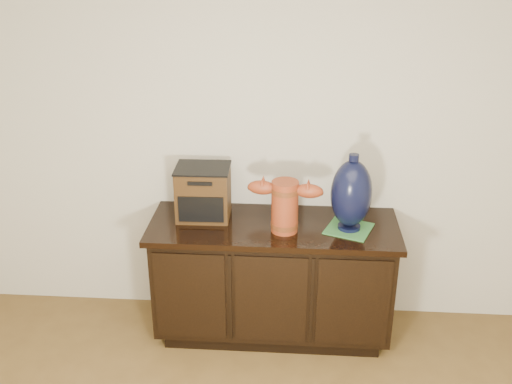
# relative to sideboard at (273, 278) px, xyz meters

# --- Properties ---
(sideboard) EXTENTS (1.46, 0.56, 0.75)m
(sideboard) POSITION_rel_sideboard_xyz_m (0.00, 0.00, 0.00)
(sideboard) COLOR black
(sideboard) RESTS_ON ground
(terracotta_vessel) EXTENTS (0.43, 0.17, 0.30)m
(terracotta_vessel) POSITION_rel_sideboard_xyz_m (0.06, -0.07, 0.54)
(terracotta_vessel) COLOR #973C1B
(terracotta_vessel) RESTS_ON sideboard
(tv_radio) EXTENTS (0.32, 0.26, 0.32)m
(tv_radio) POSITION_rel_sideboard_xyz_m (-0.42, 0.07, 0.53)
(tv_radio) COLOR #3A240E
(tv_radio) RESTS_ON sideboard
(green_mat) EXTENTS (0.31, 0.31, 0.01)m
(green_mat) POSITION_rel_sideboard_xyz_m (0.43, -0.03, 0.37)
(green_mat) COLOR #316D33
(green_mat) RESTS_ON sideboard
(lamp_base) EXTENTS (0.30, 0.30, 0.45)m
(lamp_base) POSITION_rel_sideboard_xyz_m (0.43, -0.03, 0.59)
(lamp_base) COLOR black
(lamp_base) RESTS_ON green_mat
(spray_can) EXTENTS (0.07, 0.07, 0.20)m
(spray_can) POSITION_rel_sideboard_xyz_m (0.03, 0.17, 0.47)
(spray_can) COLOR #5D150F
(spray_can) RESTS_ON sideboard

